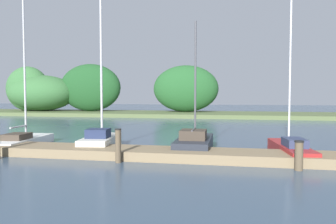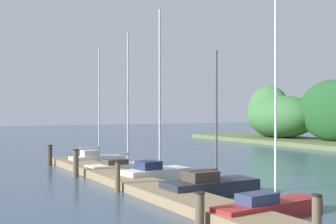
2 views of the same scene
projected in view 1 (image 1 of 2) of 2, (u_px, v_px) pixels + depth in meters
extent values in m
cube|color=#847051|center=(138.00, 153.00, 13.02)|extent=(23.14, 1.80, 0.35)
cube|color=#56663D|center=(201.00, 114.00, 37.22)|extent=(60.59, 8.00, 0.40)
ellipsoid|color=#386B38|center=(41.00, 93.00, 41.26)|extent=(8.64, 5.82, 4.37)
ellipsoid|color=#235628|center=(186.00, 89.00, 38.75)|extent=(7.54, 3.67, 5.36)
ellipsoid|color=#386B38|center=(28.00, 89.00, 41.33)|extent=(5.56, 3.42, 5.44)
ellipsoid|color=#1E4C23|center=(90.00, 88.00, 40.44)|extent=(7.65, 3.19, 5.66)
cube|color=white|center=(23.00, 142.00, 15.67)|extent=(1.53, 4.02, 0.41)
cube|color=white|center=(41.00, 138.00, 17.43)|extent=(0.74, 1.04, 0.35)
cube|color=#3D3328|center=(17.00, 136.00, 15.17)|extent=(1.00, 1.25, 0.27)
cylinder|color=#B7B7BC|center=(24.00, 63.00, 15.77)|extent=(0.09, 0.09, 6.98)
cylinder|color=#B7B7BC|center=(19.00, 127.00, 15.32)|extent=(0.19, 1.35, 0.08)
cube|color=silver|center=(101.00, 143.00, 14.88)|extent=(1.61, 3.29, 0.58)
cube|color=silver|center=(108.00, 139.00, 16.29)|extent=(0.76, 0.87, 0.49)
cube|color=#1E2847|center=(98.00, 133.00, 14.46)|extent=(1.02, 1.06, 0.38)
cylinder|color=#B7B7BC|center=(101.00, 54.00, 14.90)|extent=(0.10, 0.10, 7.33)
cube|color=#232833|center=(194.00, 145.00, 14.29)|extent=(1.44, 3.74, 0.60)
cube|color=#232833|center=(198.00, 140.00, 15.93)|extent=(0.78, 0.94, 0.51)
cube|color=#3D3328|center=(193.00, 135.00, 13.81)|extent=(1.06, 1.13, 0.39)
cylinder|color=#4C4C51|center=(195.00, 79.00, 14.41)|extent=(0.09, 0.09, 4.96)
cylinder|color=#4C4C51|center=(194.00, 129.00, 13.92)|extent=(0.08, 1.37, 0.06)
cube|color=maroon|center=(291.00, 151.00, 13.11)|extent=(1.39, 4.04, 0.48)
cube|color=maroon|center=(279.00, 145.00, 14.89)|extent=(0.63, 1.04, 0.41)
cube|color=#2D3856|center=(295.00, 143.00, 12.60)|extent=(0.84, 1.26, 0.31)
cylinder|color=silver|center=(290.00, 51.00, 13.20)|extent=(0.07, 0.07, 7.33)
cylinder|color=brown|center=(118.00, 146.00, 11.99)|extent=(0.20, 0.20, 1.18)
cylinder|color=black|center=(118.00, 129.00, 11.96)|extent=(0.23, 0.23, 0.04)
cylinder|color=brown|center=(299.00, 156.00, 10.77)|extent=(0.26, 0.26, 0.92)
cylinder|color=black|center=(299.00, 141.00, 10.75)|extent=(0.30, 0.30, 0.04)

